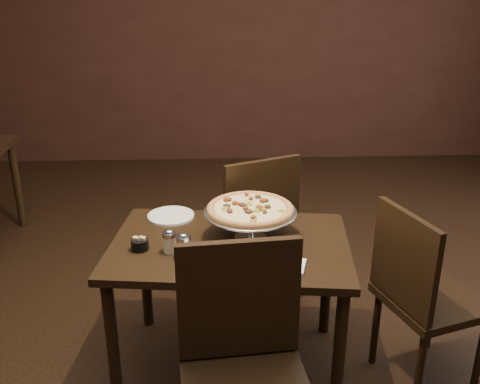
{
  "coord_description": "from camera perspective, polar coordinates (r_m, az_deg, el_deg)",
  "views": [
    {
      "loc": [
        -0.1,
        -2.16,
        1.84
      ],
      "look_at": [
        0.01,
        0.13,
        0.93
      ],
      "focal_mm": 40.0,
      "sensor_mm": 36.0,
      "label": 1
    }
  ],
  "objects": [
    {
      "name": "dining_table",
      "position": [
        2.56,
        -1.08,
        -7.27
      ],
      "size": [
        1.19,
        0.86,
        0.69
      ],
      "rotation": [
        0.0,
        0.0,
        -0.11
      ],
      "color": "black",
      "rests_on": "ground"
    },
    {
      "name": "chair_side",
      "position": [
        2.65,
        18.76,
        -10.03
      ],
      "size": [
        0.54,
        0.54,
        0.91
      ],
      "rotation": [
        0.0,
        0.0,
        1.89
      ],
      "color": "black",
      "rests_on": "ground"
    },
    {
      "name": "napkin_stack",
      "position": [
        2.32,
        5.31,
        -7.84
      ],
      "size": [
        0.16,
        0.16,
        0.01
      ],
      "primitive_type": "cube",
      "rotation": [
        0.0,
        0.0,
        -0.26
      ],
      "color": "white",
      "rests_on": "dining_table"
    },
    {
      "name": "chair_near",
      "position": [
        2.03,
        0.45,
        -18.21
      ],
      "size": [
        0.5,
        0.5,
        0.98
      ],
      "rotation": [
        0.0,
        0.0,
        0.1
      ],
      "color": "black",
      "rests_on": "ground"
    },
    {
      "name": "room",
      "position": [
        2.24,
        1.58,
        10.34
      ],
      "size": [
        6.04,
        7.04,
        2.84
      ],
      "color": "black",
      "rests_on": "ground"
    },
    {
      "name": "parmesan_shaker",
      "position": [
        2.43,
        -7.52,
        -5.24
      ],
      "size": [
        0.06,
        0.06,
        0.11
      ],
      "color": "beige",
      "rests_on": "dining_table"
    },
    {
      "name": "pepper_flake_shaker",
      "position": [
        2.39,
        -6.04,
        -5.71
      ],
      "size": [
        0.07,
        0.07,
        0.11
      ],
      "color": "maroon",
      "rests_on": "dining_table"
    },
    {
      "name": "plate_left",
      "position": [
        2.8,
        -7.38,
        -2.53
      ],
      "size": [
        0.24,
        0.24,
        0.01
      ],
      "primitive_type": "cylinder",
      "color": "white",
      "rests_on": "dining_table"
    },
    {
      "name": "chair_far",
      "position": [
        3.08,
        1.23,
        -3.67
      ],
      "size": [
        0.59,
        0.59,
        0.96
      ],
      "rotation": [
        0.0,
        0.0,
        3.55
      ],
      "color": "black",
      "rests_on": "ground"
    },
    {
      "name": "packet_caddy",
      "position": [
        2.49,
        -10.65,
        -5.48
      ],
      "size": [
        0.08,
        0.08,
        0.06
      ],
      "rotation": [
        0.0,
        0.0,
        -0.32
      ],
      "color": "black",
      "rests_on": "dining_table"
    },
    {
      "name": "serving_spatula",
      "position": [
        2.45,
        0.84,
        -2.54
      ],
      "size": [
        0.14,
        0.14,
        0.02
      ],
      "rotation": [
        0.0,
        0.0,
        -0.95
      ],
      "color": "silver",
      "rests_on": "pizza_stand"
    },
    {
      "name": "pizza_stand",
      "position": [
        2.5,
        1.1,
        -1.88
      ],
      "size": [
        0.44,
        0.44,
        0.18
      ],
      "color": "silver",
      "rests_on": "dining_table"
    },
    {
      "name": "plate_near",
      "position": [
        2.26,
        -1.46,
        -8.66
      ],
      "size": [
        0.25,
        0.25,
        0.01
      ],
      "primitive_type": "cylinder",
      "color": "white",
      "rests_on": "dining_table"
    }
  ]
}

